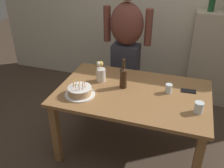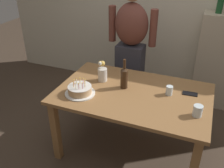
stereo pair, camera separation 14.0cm
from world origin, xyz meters
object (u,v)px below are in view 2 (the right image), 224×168
Objects in this scene: water_glass_far at (198,111)px; flower_vase at (102,72)px; birthday_cake at (80,90)px; cell_phone at (190,94)px; water_glass_near at (169,90)px; wine_bottle at (124,77)px; person_man_bearded at (131,49)px.

water_glass_far is 0.45× the size of flower_vase.
birthday_cake reaches higher than cell_phone.
water_glass_near is at bearing 138.25° from water_glass_far.
water_glass_near is 0.46m from wine_bottle.
cell_phone is (1.00, 0.39, -0.04)m from birthday_cake.
water_glass_near is at bearing -159.61° from cell_phone.
water_glass_far is 0.70× the size of cell_phone.
flower_vase reaches higher than birthday_cake.
water_glass_far is at bearing -16.68° from wine_bottle.
person_man_bearded reaches higher than flower_vase.
water_glass_near is 0.41× the size of flower_vase.
birthday_cake is 0.18× the size of person_man_bearded.
flower_vase is at bearing 164.44° from water_glass_far.
birthday_cake is 0.95× the size of wine_bottle.
birthday_cake is at bearing -177.33° from water_glass_far.
person_man_bearded is (-0.91, 0.95, 0.08)m from water_glass_far.
wine_bottle reaches higher than cell_phone.
water_glass_far is 0.33× the size of wine_bottle.
cell_phone is at bearing 10.52° from wine_bottle.
flower_vase is (0.09, 0.33, 0.06)m from birthday_cake.
flower_vase reaches higher than water_glass_near.
birthday_cake is 1.03m from person_man_bearded.
birthday_cake is 2.92× the size of water_glass_far.
wine_bottle is 0.27m from flower_vase.
wine_bottle is at bearing 103.10° from person_man_bearded.
water_glass_near is 0.94m from person_man_bearded.
cell_phone is 0.09× the size of person_man_bearded.
wine_bottle reaches higher than water_glass_near.
birthday_cake is at bearing 79.33° from person_man_bearded.
water_glass_near is at bearing 20.72° from birthday_cake.
water_glass_near is 0.91× the size of water_glass_far.
person_man_bearded reaches higher than water_glass_far.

